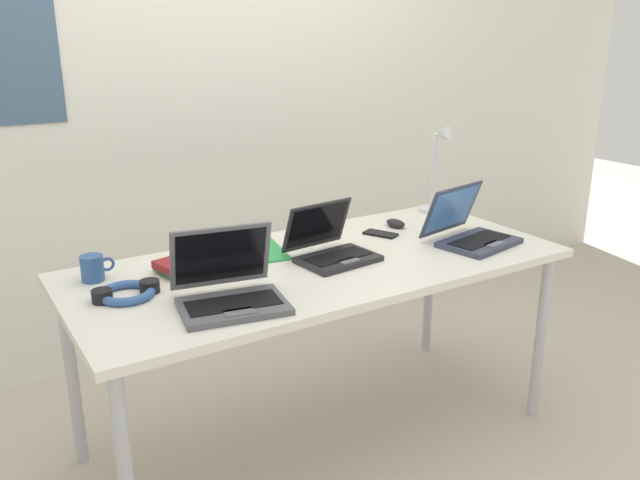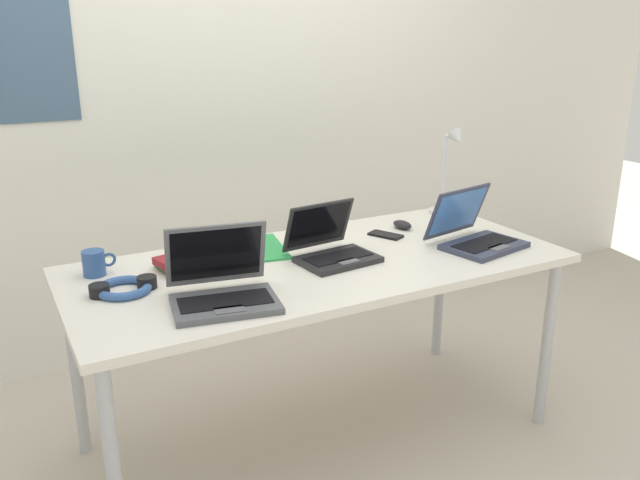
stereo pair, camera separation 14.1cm
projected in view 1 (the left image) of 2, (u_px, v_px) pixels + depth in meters
name	position (u px, v px, depth m)	size (l,w,h in m)	color
ground_plane	(320.00, 435.00, 2.60)	(12.00, 12.00, 0.00)	#B7AD9E
wall_back	(197.00, 83.00, 3.09)	(6.00, 0.13, 2.60)	silver
desk	(320.00, 275.00, 2.39)	(1.80, 0.80, 0.74)	silver
desk_lamp	(438.00, 170.00, 2.94)	(0.12, 0.18, 0.40)	silver
laptop_near_lamp	(331.00, 248.00, 2.38)	(0.30, 0.29, 0.20)	#232326
laptop_front_left	(470.00, 232.00, 2.57)	(0.35, 0.34, 0.22)	#33384C
laptop_back_right	(229.00, 290.00, 1.99)	(0.36, 0.34, 0.23)	#515459
computer_mouse	(396.00, 223.00, 2.78)	(0.06, 0.10, 0.03)	black
cell_phone	(381.00, 234.00, 2.67)	(0.06, 0.14, 0.01)	black
headphones	(126.00, 292.00, 2.05)	(0.21, 0.18, 0.04)	#335999
book_stack	(185.00, 265.00, 2.27)	(0.21, 0.17, 0.05)	#336638
paper_folder_mid_desk	(251.00, 250.00, 2.48)	(0.23, 0.31, 0.01)	green
coffee_mug	(93.00, 268.00, 2.18)	(0.11, 0.08, 0.09)	#2D518C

